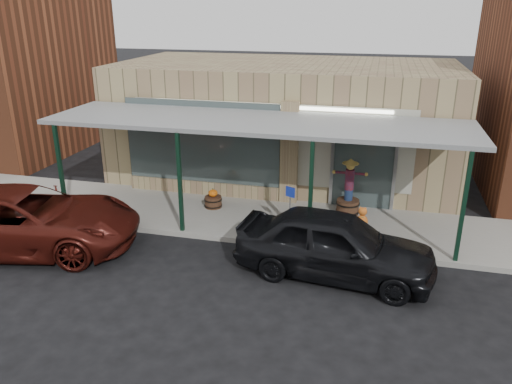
% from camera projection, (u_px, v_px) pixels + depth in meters
% --- Properties ---
extents(ground, '(120.00, 120.00, 0.00)m').
position_uv_depth(ground, '(220.00, 281.00, 11.85)').
color(ground, black).
rests_on(ground, ground).
extents(sidewalk, '(40.00, 3.20, 0.15)m').
position_uv_depth(sidewalk, '(256.00, 219.00, 15.09)').
color(sidewalk, gray).
rests_on(sidewalk, ground).
extents(storefront, '(12.00, 6.25, 4.20)m').
position_uv_depth(storefront, '(286.00, 121.00, 18.52)').
color(storefront, '#99885E').
rests_on(storefront, ground).
extents(awning, '(12.00, 3.00, 3.04)m').
position_uv_depth(awning, '(256.00, 124.00, 14.01)').
color(awning, slate).
rests_on(awning, ground).
extents(block_buildings_near, '(61.00, 8.00, 8.00)m').
position_uv_depth(block_buildings_near, '(346.00, 73.00, 18.41)').
color(block_buildings_near, brown).
rests_on(block_buildings_near, ground).
extents(barrel_scarecrow, '(1.07, 0.78, 1.76)m').
position_uv_depth(barrel_scarecrow, '(348.00, 195.00, 15.07)').
color(barrel_scarecrow, '#4A301D').
rests_on(barrel_scarecrow, sidewalk).
extents(barrel_pumpkin, '(0.71, 0.71, 0.63)m').
position_uv_depth(barrel_pumpkin, '(213.00, 201.00, 15.68)').
color(barrel_pumpkin, '#4A301D').
rests_on(barrel_pumpkin, sidewalk).
extents(handicap_sign, '(0.27, 0.14, 1.40)m').
position_uv_depth(handicap_sign, '(290.00, 204.00, 13.60)').
color(handicap_sign, gray).
rests_on(handicap_sign, sidewalk).
extents(parked_sedan, '(4.91, 2.42, 1.61)m').
position_uv_depth(parked_sedan, '(335.00, 244.00, 11.86)').
color(parked_sedan, black).
rests_on(parked_sedan, ground).
extents(car_maroon, '(6.38, 3.96, 1.65)m').
position_uv_depth(car_maroon, '(25.00, 220.00, 13.18)').
color(car_maroon, '#4A140E').
rests_on(car_maroon, ground).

